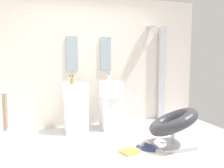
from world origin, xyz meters
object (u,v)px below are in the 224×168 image
object	(u,v)px
lounge_chair	(173,125)
magazine_ochre	(130,151)
pedestal_sink_right	(111,103)
soap_bottle_white	(109,78)
shower_column	(161,71)
magazine_charcoal	(144,146)
pedestal_sink_left	(76,106)
coffee_mug	(142,144)
magazine_navy	(146,148)
soap_bottle_amber	(72,80)
towel_rack	(3,113)
soap_bottle_clear	(70,80)

from	to	relation	value
lounge_chair	magazine_ochre	xyz separation A→B (m)	(-0.72, -0.03, -0.32)
pedestal_sink_right	magazine_ochre	distance (m)	1.32
soap_bottle_white	shower_column	bearing A→B (deg)	17.81
magazine_charcoal	lounge_chair	bearing A→B (deg)	-38.56
pedestal_sink_right	shower_column	size ratio (longest dim) A/B	0.50
pedestal_sink_right	magazine_charcoal	world-z (taller)	pedestal_sink_right
magazine_charcoal	pedestal_sink_left	bearing A→B (deg)	107.38
pedestal_sink_left	coffee_mug	xyz separation A→B (m)	(0.83, -1.10, -0.44)
magazine_navy	soap_bottle_amber	world-z (taller)	soap_bottle_amber
pedestal_sink_left	soap_bottle_amber	xyz separation A→B (m)	(-0.07, -0.12, 0.49)
magazine_charcoal	shower_column	bearing A→B (deg)	31.13
towel_rack	magazine_ochre	distance (m)	1.85
magazine_charcoal	soap_bottle_white	xyz separation A→B (m)	(-0.27, 0.98, 0.97)
magazine_charcoal	soap_bottle_clear	size ratio (longest dim) A/B	1.48
magazine_ochre	soap_bottle_white	xyz separation A→B (m)	(0.04, 1.13, 0.97)
shower_column	magazine_navy	bearing A→B (deg)	-125.69
soap_bottle_clear	towel_rack	bearing A→B (deg)	-143.98
pedestal_sink_right	lounge_chair	world-z (taller)	pedestal_sink_right
coffee_mug	soap_bottle_amber	bearing A→B (deg)	132.70
shower_column	towel_rack	size ratio (longest dim) A/B	2.16
soap_bottle_amber	towel_rack	bearing A→B (deg)	-146.38
pedestal_sink_left	shower_column	bearing A→B (deg)	9.56
coffee_mug	pedestal_sink_left	bearing A→B (deg)	127.05
pedestal_sink_left	soap_bottle_white	world-z (taller)	soap_bottle_white
towel_rack	magazine_charcoal	size ratio (longest dim) A/B	4.38
magazine_navy	soap_bottle_clear	bearing A→B (deg)	168.81
pedestal_sink_left	shower_column	distance (m)	2.06
soap_bottle_clear	soap_bottle_amber	distance (m)	0.05
towel_rack	soap_bottle_amber	xyz separation A→B (m)	(1.05, 0.70, 0.36)
magazine_navy	soap_bottle_amber	distance (m)	1.71
pedestal_sink_right	soap_bottle_white	size ratio (longest dim) A/B	6.09
lounge_chair	pedestal_sink_left	bearing A→B (deg)	137.04
magazine_navy	soap_bottle_white	size ratio (longest dim) A/B	1.72
pedestal_sink_left	soap_bottle_clear	xyz separation A→B (m)	(-0.11, -0.09, 0.49)
soap_bottle_amber	shower_column	bearing A→B (deg)	12.57
pedestal_sink_left	magazine_ochre	bearing A→B (deg)	-64.86
pedestal_sink_right	shower_column	bearing A→B (deg)	14.57
pedestal_sink_right	towel_rack	world-z (taller)	pedestal_sink_right
pedestal_sink_left	magazine_navy	world-z (taller)	pedestal_sink_left
pedestal_sink_right	towel_rack	bearing A→B (deg)	-155.55
magazine_navy	magazine_charcoal	bearing A→B (deg)	118.43
shower_column	magazine_ochre	bearing A→B (deg)	-131.25
pedestal_sink_left	lounge_chair	bearing A→B (deg)	-42.96
pedestal_sink_right	soap_bottle_amber	distance (m)	0.91
soap_bottle_amber	soap_bottle_white	bearing A→B (deg)	1.85
lounge_chair	magazine_charcoal	bearing A→B (deg)	163.21
magazine_ochre	magazine_navy	xyz separation A→B (m)	(0.29, 0.06, -0.01)
towel_rack	magazine_ochre	bearing A→B (deg)	-13.47
lounge_chair	soap_bottle_white	distance (m)	1.45
pedestal_sink_right	magazine_navy	world-z (taller)	pedestal_sink_right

